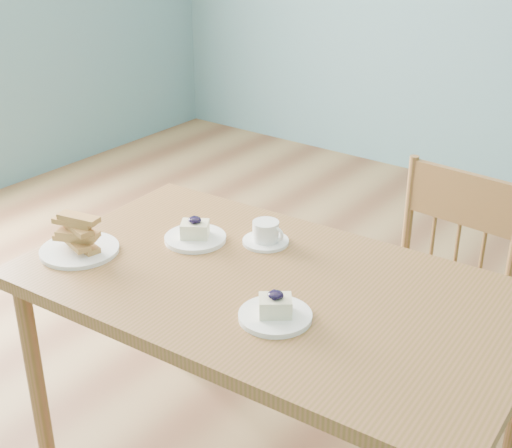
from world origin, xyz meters
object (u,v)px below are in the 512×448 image
object	(u,v)px
biscotti_plate	(78,239)
coffee_cup	(266,234)
dining_table	(271,306)
cheesecake_plate_near	(275,312)
cheesecake_plate_far	(195,235)
dining_chair	(432,307)

from	to	relation	value
biscotti_plate	coffee_cup	bearing A→B (deg)	42.83
dining_table	cheesecake_plate_near	distance (m)	0.20
biscotti_plate	cheesecake_plate_far	bearing A→B (deg)	49.37
dining_table	coffee_cup	bearing A→B (deg)	126.30
dining_table	dining_chair	distance (m)	0.64
dining_chair	coffee_cup	distance (m)	0.62
cheesecake_plate_near	biscotti_plate	bearing A→B (deg)	-175.28
dining_chair	cheesecake_plate_far	distance (m)	0.80
coffee_cup	cheesecake_plate_near	bearing A→B (deg)	-53.24
cheesecake_plate_near	dining_table	bearing A→B (deg)	129.10
cheesecake_plate_near	cheesecake_plate_far	world-z (taller)	same
cheesecake_plate_far	biscotti_plate	bearing A→B (deg)	-130.63
dining_chair	cheesecake_plate_far	bearing A→B (deg)	-134.44
cheesecake_plate_far	biscotti_plate	distance (m)	0.34
coffee_cup	biscotti_plate	xyz separation A→B (m)	(-0.40, -0.37, 0.01)
cheesecake_plate_near	coffee_cup	xyz separation A→B (m)	(-0.26, 0.31, 0.01)
dining_table	biscotti_plate	distance (m)	0.58
cheesecake_plate_far	biscotti_plate	xyz separation A→B (m)	(-0.22, -0.25, 0.02)
dining_table	coffee_cup	size ratio (longest dim) A/B	10.15
dining_table	cheesecake_plate_far	world-z (taller)	cheesecake_plate_far
dining_table	cheesecake_plate_near	world-z (taller)	cheesecake_plate_near
dining_table	dining_chair	xyz separation A→B (m)	(0.23, 0.56, -0.20)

